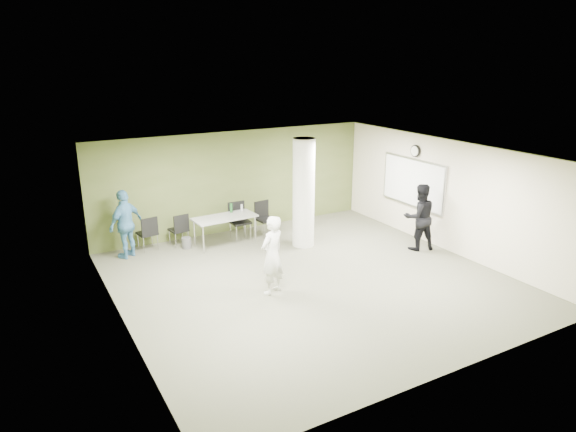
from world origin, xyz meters
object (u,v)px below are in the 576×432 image
chair_back_left (148,231)px  woman_white (272,255)px  man_black (419,217)px  folding_table (225,218)px  man_blue (126,224)px

chair_back_left → woman_white: size_ratio=0.53×
chair_back_left → woman_white: bearing=105.1°
man_black → chair_back_left: bearing=-12.5°
folding_table → woman_white: (-0.26, -3.13, 0.11)m
folding_table → woman_white: bearing=-98.1°
chair_back_left → woman_white: 4.03m
chair_back_left → woman_white: woman_white is taller
man_blue → chair_back_left: bearing=164.0°
folding_table → man_black: 4.95m
chair_back_left → man_blue: (-0.56, -0.17, 0.33)m
chair_back_left → woman_white: (1.59, -3.69, 0.32)m
chair_back_left → man_blue: 0.67m
folding_table → man_blue: (-2.42, 0.39, 0.12)m
folding_table → chair_back_left: 1.95m
woman_white → man_black: (4.42, 0.44, 0.02)m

